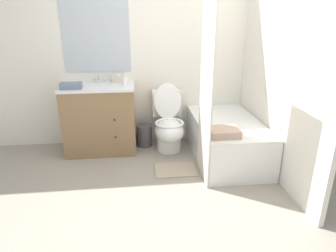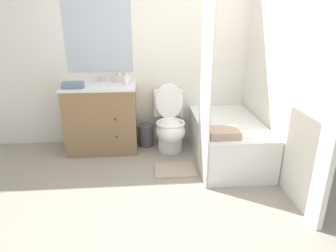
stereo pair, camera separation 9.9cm
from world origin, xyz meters
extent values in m
plane|color=gray|center=(0.00, 0.00, 0.00)|extent=(14.00, 14.00, 0.00)
cube|color=white|center=(0.00, 1.61, 1.25)|extent=(8.00, 0.05, 2.50)
cube|color=#B2BCC6|center=(-0.76, 1.58, 1.46)|extent=(0.84, 0.01, 0.93)
cube|color=white|center=(1.24, 0.79, 1.25)|extent=(0.05, 2.59, 2.50)
cube|color=olive|center=(-0.76, 1.32, 0.42)|extent=(0.89, 0.54, 0.85)
cube|color=white|center=(-0.76, 1.32, 0.86)|extent=(0.91, 0.56, 0.03)
cylinder|color=white|center=(-0.76, 1.32, 0.82)|extent=(0.32, 0.32, 0.10)
sphere|color=#382D23|center=(-0.56, 1.04, 0.51)|extent=(0.02, 0.02, 0.02)
sphere|color=#382D23|center=(-0.56, 1.04, 0.28)|extent=(0.02, 0.02, 0.02)
cylinder|color=silver|center=(-0.76, 1.52, 0.90)|extent=(0.04, 0.04, 0.04)
cylinder|color=silver|center=(-0.76, 1.48, 0.96)|extent=(0.02, 0.11, 0.09)
cylinder|color=silver|center=(-0.81, 1.52, 0.90)|extent=(0.03, 0.03, 0.04)
cylinder|color=silver|center=(-0.70, 1.52, 0.90)|extent=(0.03, 0.03, 0.04)
cylinder|color=white|center=(0.13, 1.20, 0.11)|extent=(0.32, 0.32, 0.22)
ellipsoid|color=white|center=(0.13, 1.14, 0.30)|extent=(0.38, 0.50, 0.28)
torus|color=white|center=(0.13, 1.14, 0.40)|extent=(0.38, 0.38, 0.04)
cube|color=white|center=(0.13, 1.48, 0.58)|extent=(0.39, 0.18, 0.35)
ellipsoid|color=white|center=(0.13, 1.36, 0.63)|extent=(0.36, 0.15, 0.46)
cube|color=white|center=(0.82, 0.91, 0.25)|extent=(0.77, 1.36, 0.49)
cube|color=#A8ADAE|center=(0.82, 0.91, 0.49)|extent=(0.65, 1.24, 0.01)
cube|color=silver|center=(0.42, 0.47, 0.96)|extent=(0.02, 0.51, 1.91)
cylinder|color=#4C4C51|center=(-0.19, 1.38, 0.15)|extent=(0.21, 0.21, 0.30)
cube|color=beige|center=(-0.51, 1.50, 0.92)|extent=(0.14, 0.12, 0.08)
ellipsoid|color=white|center=(-0.51, 1.50, 0.97)|extent=(0.06, 0.03, 0.03)
cylinder|color=white|center=(-0.42, 1.31, 0.93)|extent=(0.07, 0.07, 0.11)
cylinder|color=silver|center=(-0.42, 1.31, 1.01)|extent=(0.04, 0.04, 0.03)
cube|color=slate|center=(-1.05, 1.17, 0.92)|extent=(0.25, 0.12, 0.08)
cube|color=tan|center=(0.63, 0.44, 0.53)|extent=(0.32, 0.26, 0.08)
cube|color=tan|center=(0.14, 0.63, 0.01)|extent=(0.47, 0.35, 0.02)
camera|label=1|loc=(-0.30, -2.43, 1.72)|focal=32.00mm
camera|label=2|loc=(-0.20, -2.44, 1.72)|focal=32.00mm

